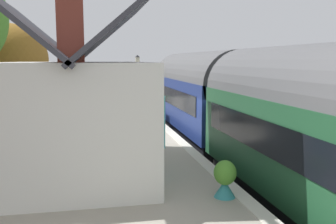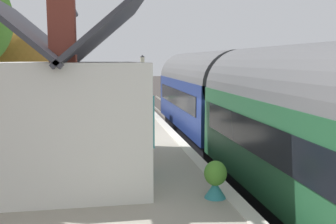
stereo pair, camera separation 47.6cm
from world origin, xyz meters
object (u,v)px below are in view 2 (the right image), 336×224
object	(u,v)px
lamp_post_platform	(142,71)
tree_far_left	(13,59)
station_building	(72,111)
bench_near_building	(111,114)
train	(236,106)
planter_under_sign	(215,180)
bench_platform_end	(114,104)
station_sign_board	(147,94)
planter_bench_right	(139,101)

from	to	relation	value
lamp_post_platform	tree_far_left	bearing A→B (deg)	90.17
station_building	tree_far_left	xyz separation A→B (m)	(13.07, 4.31, 1.42)
lamp_post_platform	bench_near_building	bearing A→B (deg)	159.06
bench_near_building	train	bearing A→B (deg)	-135.53
train	lamp_post_platform	xyz separation A→B (m)	(10.08, 2.44, 1.06)
bench_near_building	planter_under_sign	distance (m)	10.49
station_building	bench_near_building	bearing A→B (deg)	-8.62
bench_platform_end	planter_under_sign	bearing A→B (deg)	-172.72
station_building	bench_platform_end	size ratio (longest dim) A/B	4.29
train	bench_platform_end	size ratio (longest dim) A/B	13.90
station_building	tree_far_left	size ratio (longest dim) A/B	1.00
station_sign_board	tree_far_left	world-z (taller)	tree_far_left
planter_under_sign	lamp_post_platform	size ratio (longest dim) A/B	0.25
train	bench_near_building	bearing A→B (deg)	44.47
station_sign_board	tree_far_left	xyz separation A→B (m)	(3.56, 7.45, 1.86)
bench_near_building	station_building	bearing A→B (deg)	171.38
planter_under_sign	tree_far_left	size ratio (longest dim) A/B	0.14
station_building	bench_near_building	distance (m)	7.80
station_sign_board	bench_platform_end	bearing A→B (deg)	42.94
bench_near_building	planter_bench_right	world-z (taller)	bench_near_building
station_sign_board	train	bearing A→B (deg)	-158.59
bench_near_building	tree_far_left	xyz separation A→B (m)	(5.44, 5.46, 2.57)
train	station_sign_board	xyz separation A→B (m)	(6.49, 2.55, -0.09)
bench_platform_end	station_building	bearing A→B (deg)	172.90
train	planter_bench_right	bearing A→B (deg)	11.54
planter_under_sign	lamp_post_platform	bearing A→B (deg)	-0.14
planter_under_sign	train	bearing A→B (deg)	-23.59
station_building	lamp_post_platform	world-z (taller)	station_building
station_building	lamp_post_platform	distance (m)	13.50
bench_near_building	station_sign_board	distance (m)	2.82
planter_bench_right	tree_far_left	world-z (taller)	tree_far_left
bench_near_building	station_sign_board	xyz separation A→B (m)	(1.88, -1.98, 0.71)
station_building	lamp_post_platform	xyz separation A→B (m)	(13.09, -3.25, 0.72)
planter_under_sign	tree_far_left	xyz separation A→B (m)	(15.72, 7.52, 2.63)
planter_bench_right	train	bearing A→B (deg)	-168.46
station_building	tree_far_left	world-z (taller)	station_building
train	station_building	xyz separation A→B (m)	(-3.01, 5.68, 0.34)
planter_under_sign	station_sign_board	bearing A→B (deg)	0.33
bench_near_building	tree_far_left	bearing A→B (deg)	45.13
planter_under_sign	planter_bench_right	distance (m)	17.69
lamp_post_platform	planter_under_sign	bearing A→B (deg)	179.86
bench_platform_end	planter_under_sign	distance (m)	14.13
bench_near_building	planter_bench_right	xyz separation A→B (m)	(7.41, -2.07, -0.19)
bench_platform_end	bench_near_building	xyz separation A→B (m)	(-3.73, 0.26, 0.00)
planter_under_sign	station_sign_board	world-z (taller)	station_sign_board
station_building	bench_near_building	xyz separation A→B (m)	(7.63, -1.16, -1.14)
train	bench_near_building	distance (m)	6.51
bench_near_building	lamp_post_platform	bearing A→B (deg)	-20.94
bench_near_building	station_sign_board	bearing A→B (deg)	-46.49
planter_bench_right	station_building	bearing A→B (deg)	167.89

